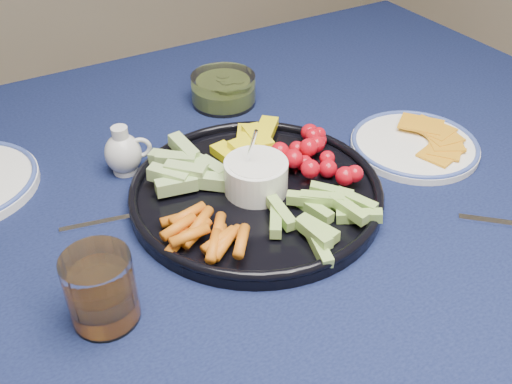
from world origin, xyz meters
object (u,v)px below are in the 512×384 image
dining_table (195,242)px  pickle_bowl (223,91)px  crudite_platter (254,188)px  juice_tumbler (102,293)px  cheese_plate (415,143)px  creamer_pitcher (124,153)px

dining_table → pickle_bowl: size_ratio=13.73×
pickle_bowl → crudite_platter: bearing=-109.0°
crudite_platter → juice_tumbler: 0.29m
juice_tumbler → pickle_bowl: bearing=47.6°
cheese_plate → juice_tumbler: size_ratio=2.27×
dining_table → cheese_plate: bearing=-9.5°
juice_tumbler → creamer_pitcher: bearing=65.9°
pickle_bowl → cheese_plate: 0.37m
crudite_platter → cheese_plate: bearing=-3.0°
crudite_platter → juice_tumbler: (-0.26, -0.11, 0.02)m
creamer_pitcher → crudite_platter: bearing=-49.8°
dining_table → juice_tumbler: juice_tumbler is taller
cheese_plate → creamer_pitcher: bearing=157.7°
juice_tumbler → dining_table: bearing=40.7°
pickle_bowl → cheese_plate: bearing=-56.3°
crudite_platter → pickle_bowl: 0.31m
dining_table → cheese_plate: cheese_plate is taller
pickle_bowl → juice_tumbler: bearing=-132.4°
dining_table → crudite_platter: (0.08, -0.05, 0.11)m
pickle_bowl → creamer_pitcher: bearing=-152.8°
pickle_bowl → juice_tumbler: juice_tumbler is taller
creamer_pitcher → dining_table: bearing=-63.3°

